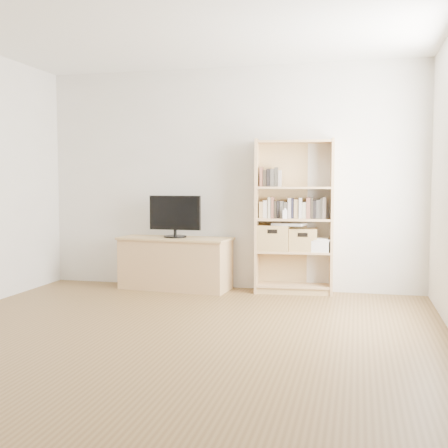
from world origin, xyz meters
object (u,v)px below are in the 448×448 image
(television, at_px, (175,217))
(basket_left, at_px, (273,238))
(basket_right, at_px, (303,240))
(baby_monitor, at_px, (285,214))
(laptop, at_px, (289,224))
(bookshelf, at_px, (294,217))
(tv_stand, at_px, (175,264))

(television, height_order, basket_left, television)
(basket_right, bearing_deg, basket_left, -178.29)
(baby_monitor, xyz_separation_m, basket_left, (-0.14, 0.08, -0.27))
(laptop, bearing_deg, basket_left, -166.83)
(laptop, bearing_deg, basket_right, 19.86)
(baby_monitor, relative_size, laptop, 0.28)
(bookshelf, bearing_deg, tv_stand, 178.70)
(basket_right, bearing_deg, laptop, -174.72)
(bookshelf, bearing_deg, baby_monitor, -135.00)
(tv_stand, height_order, basket_left, basket_left)
(basket_left, height_order, basket_right, basket_left)
(baby_monitor, height_order, basket_left, baby_monitor)
(television, relative_size, baby_monitor, 6.45)
(basket_left, bearing_deg, basket_right, -0.15)
(basket_right, bearing_deg, bookshelf, 179.11)
(bookshelf, distance_m, laptop, 0.10)
(baby_monitor, bearing_deg, basket_left, 143.09)
(bookshelf, relative_size, laptop, 4.98)
(basket_left, xyz_separation_m, laptop, (0.18, 0.01, 0.16))
(tv_stand, bearing_deg, television, 0.00)
(tv_stand, relative_size, laptop, 3.66)
(tv_stand, relative_size, television, 2.06)
(baby_monitor, distance_m, basket_right, 0.36)
(tv_stand, height_order, bookshelf, bookshelf)
(bookshelf, xyz_separation_m, basket_right, (0.11, 0.00, -0.26))
(television, bearing_deg, laptop, 4.96)
(tv_stand, xyz_separation_m, baby_monitor, (1.29, -0.02, 0.61))
(tv_stand, bearing_deg, basket_left, 8.39)
(television, bearing_deg, tv_stand, 0.00)
(tv_stand, xyz_separation_m, television, (0.00, 0.00, 0.56))
(bookshelf, xyz_separation_m, laptop, (-0.05, -0.02, -0.08))
(basket_left, height_order, laptop, laptop)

